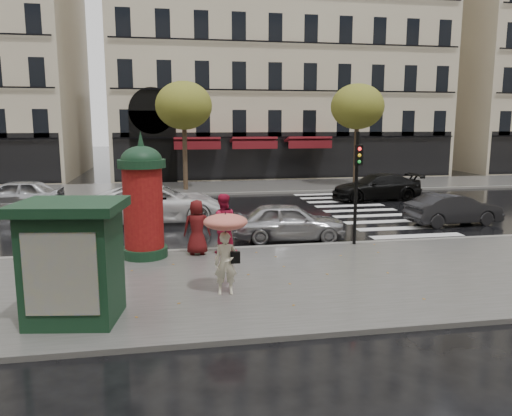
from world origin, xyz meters
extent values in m
plane|color=black|center=(0.00, 0.00, 0.00)|extent=(160.00, 160.00, 0.00)
cube|color=#474744|center=(0.00, -0.50, 0.06)|extent=(90.00, 7.00, 0.12)
cube|color=#474744|center=(0.00, 19.00, 0.06)|extent=(90.00, 6.00, 0.12)
cube|color=slate|center=(0.00, 3.00, 0.07)|extent=(90.00, 0.25, 0.14)
cube|color=slate|center=(0.00, 16.00, 0.07)|extent=(90.00, 0.25, 0.14)
cube|color=silver|center=(6.00, 9.60, 0.01)|extent=(3.60, 11.75, 0.01)
cube|color=#B7A88C|center=(6.00, 30.00, 10.00)|extent=(26.00, 14.00, 20.00)
cylinder|color=#38281C|center=(-2.00, 18.00, 2.60)|extent=(0.28, 0.28, 5.20)
ellipsoid|color=#5B611E|center=(-2.00, 18.00, 5.20)|extent=(3.40, 3.40, 2.89)
cylinder|color=#38281C|center=(9.00, 18.00, 2.60)|extent=(0.28, 0.28, 5.20)
ellipsoid|color=#5B611E|center=(9.00, 18.00, 5.20)|extent=(3.40, 3.40, 2.89)
imported|color=beige|center=(-1.82, -1.40, 0.87)|extent=(0.57, 0.40, 1.51)
cylinder|color=black|center=(-1.82, -1.40, 1.38)|extent=(0.02, 0.02, 0.96)
ellipsoid|color=#C82549|center=(-1.82, -1.40, 1.88)|extent=(1.05, 1.05, 0.37)
cone|color=black|center=(-1.82, -1.40, 2.09)|extent=(0.04, 0.04, 0.08)
cube|color=black|center=(-1.60, -1.46, 1.03)|extent=(0.22, 0.10, 0.28)
imported|color=#B41637|center=(-1.47, 2.40, 1.07)|extent=(0.99, 0.82, 1.89)
imported|color=#531011|center=(-2.27, 2.40, 0.98)|extent=(0.89, 0.62, 1.72)
cylinder|color=black|center=(-3.87, 2.40, 0.27)|extent=(1.38, 1.38, 0.30)
cylinder|color=maroon|center=(-3.87, 2.40, 1.65)|extent=(1.18, 1.18, 2.46)
cylinder|color=black|center=(-3.87, 2.40, 2.98)|extent=(1.42, 1.42, 0.25)
ellipsoid|color=black|center=(-3.87, 2.40, 3.07)|extent=(1.22, 1.22, 0.85)
cone|color=black|center=(-3.87, 2.40, 3.72)|extent=(0.20, 0.20, 0.44)
cylinder|color=black|center=(3.05, 2.80, 2.01)|extent=(0.11, 0.11, 3.77)
cube|color=black|center=(3.03, 2.59, 3.14)|extent=(0.25, 0.20, 0.66)
cube|color=black|center=(-5.09, -2.43, 1.26)|extent=(1.94, 1.67, 2.29)
cube|color=black|center=(-5.09, -2.43, 2.52)|extent=(2.32, 2.04, 0.20)
imported|color=#A3A3A8|center=(1.12, 4.20, 0.69)|extent=(4.18, 2.06, 1.37)
imported|color=black|center=(8.50, 5.73, 0.65)|extent=(4.06, 1.73, 1.30)
imported|color=white|center=(-3.54, 8.48, 0.80)|extent=(5.78, 2.70, 1.60)
imported|color=black|center=(8.14, 12.67, 0.71)|extent=(4.96, 2.15, 1.42)
imported|color=#ABACB0|center=(-10.33, 12.42, 0.76)|extent=(4.55, 1.99, 1.53)
camera|label=1|loc=(-3.15, -12.81, 4.18)|focal=35.00mm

